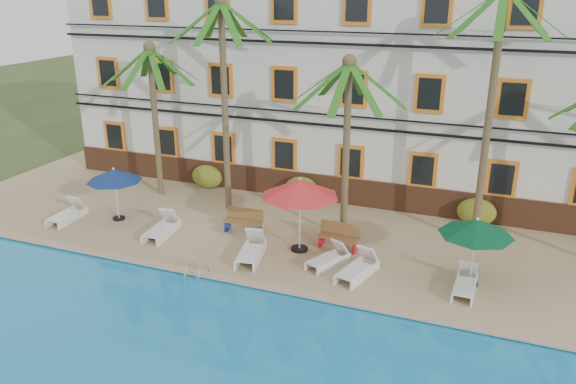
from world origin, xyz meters
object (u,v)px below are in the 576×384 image
at_px(palm_c, 347,123).
at_px(bench_left, 244,220).
at_px(palm_a, 153,98).
at_px(lounger_a, 67,214).
at_px(umbrella_green, 476,228).
at_px(umbrella_red, 300,188).
at_px(lounger_d, 329,258).
at_px(palm_b, 224,79).
at_px(umbrella_blue, 114,176).
at_px(bench_right, 339,236).
at_px(palm_d, 493,86).
at_px(pool_ladder, 197,275).
at_px(lounger_b, 162,228).
at_px(lounger_f, 465,283).
at_px(lounger_e, 358,268).
at_px(lounger_c, 251,250).

distance_m(palm_c, bench_left, 5.47).
bearing_deg(palm_a, lounger_a, -114.02).
bearing_deg(lounger_a, palm_a, 65.98).
relative_size(palm_c, umbrella_green, 2.95).
bearing_deg(umbrella_red, lounger_d, -28.52).
relative_size(palm_b, lounger_d, 4.84).
xyz_separation_m(umbrella_red, lounger_d, (1.32, -0.72, -2.09)).
bearing_deg(umbrella_blue, bench_right, 4.12).
distance_m(lounger_a, bench_left, 7.28).
xyz_separation_m(palm_a, lounger_a, (-1.79, -4.01, -4.10)).
height_order(palm_a, palm_d, palm_d).
xyz_separation_m(lounger_d, pool_ladder, (-3.81, -2.26, -0.26)).
xyz_separation_m(palm_d, lounger_a, (-15.43, -3.78, -5.46)).
distance_m(palm_a, bench_right, 10.26).
distance_m(palm_c, umbrella_red, 2.83).
distance_m(lounger_a, lounger_b, 4.35).
distance_m(lounger_f, bench_right, 4.76).
bearing_deg(umbrella_red, lounger_e, -24.69).
bearing_deg(palm_a, lounger_e, -22.70).
height_order(bench_right, pool_ladder, bench_right).
height_order(lounger_e, bench_left, bench_left).
relative_size(lounger_a, pool_ladder, 2.50).
height_order(palm_a, lounger_c, palm_a).
height_order(palm_b, palm_c, palm_b).
bearing_deg(bench_right, palm_c, 96.53).
distance_m(palm_d, bench_left, 10.10).
distance_m(palm_a, palm_d, 13.72).
relative_size(lounger_b, lounger_c, 0.95).
relative_size(palm_b, lounger_f, 4.91).
xyz_separation_m(palm_a, lounger_c, (6.53, -4.39, -4.08)).
distance_m(palm_d, umbrella_blue, 14.43).
relative_size(palm_c, bench_right, 4.42).
xyz_separation_m(palm_a, lounger_e, (10.30, -4.31, -4.09)).
height_order(umbrella_blue, pool_ladder, umbrella_blue).
height_order(palm_c, lounger_b, palm_c).
xyz_separation_m(palm_d, lounger_b, (-11.08, -3.63, -5.44)).
bearing_deg(lounger_a, umbrella_blue, 24.45).
xyz_separation_m(umbrella_green, lounger_b, (-11.19, -0.32, -1.66)).
xyz_separation_m(umbrella_red, bench_right, (1.27, 0.67, -1.88)).
relative_size(umbrella_blue, pool_ladder, 2.94).
height_order(palm_b, lounger_d, palm_b).
bearing_deg(palm_b, umbrella_green, -16.80).
relative_size(umbrella_green, lounger_d, 1.29).
bearing_deg(umbrella_green, lounger_d, -175.44).
distance_m(umbrella_red, bench_left, 3.25).
distance_m(palm_a, lounger_f, 14.81).
bearing_deg(palm_d, palm_b, -178.45).
distance_m(palm_b, pool_ladder, 8.05).
height_order(palm_d, lounger_b, palm_d).
xyz_separation_m(umbrella_blue, lounger_b, (2.51, -0.69, -1.57)).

